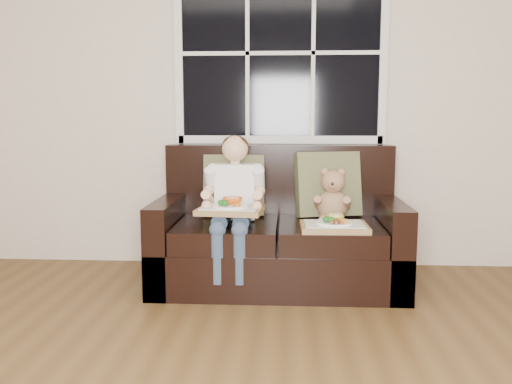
# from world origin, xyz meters

# --- Properties ---
(window_back) EXTENTS (1.62, 0.04, 1.37)m
(window_back) POSITION_xyz_m (0.34, 2.48, 1.65)
(window_back) COLOR black
(window_back) RESTS_ON room_walls
(loveseat) EXTENTS (1.70, 0.92, 0.96)m
(loveseat) POSITION_xyz_m (0.34, 2.02, 0.31)
(loveseat) COLOR black
(loveseat) RESTS_ON ground
(pillow_left) EXTENTS (0.45, 0.21, 0.45)m
(pillow_left) POSITION_xyz_m (0.01, 2.17, 0.67)
(pillow_left) COLOR olive
(pillow_left) RESTS_ON loveseat
(pillow_right) EXTENTS (0.50, 0.31, 0.48)m
(pillow_right) POSITION_xyz_m (0.70, 2.17, 0.68)
(pillow_right) COLOR olive
(pillow_right) RESTS_ON loveseat
(child) EXTENTS (0.40, 0.60, 0.91)m
(child) POSITION_xyz_m (0.04, 1.90, 0.65)
(child) COLOR white
(child) RESTS_ON loveseat
(teddy_bear) EXTENTS (0.24, 0.30, 0.38)m
(teddy_bear) POSITION_xyz_m (0.72, 2.02, 0.60)
(teddy_bear) COLOR tan
(teddy_bear) RESTS_ON loveseat
(tray_left) EXTENTS (0.45, 0.36, 0.10)m
(tray_left) POSITION_xyz_m (0.03, 1.74, 0.58)
(tray_left) COLOR #9D7947
(tray_left) RESTS_ON child
(tray_right) EXTENTS (0.44, 0.34, 0.10)m
(tray_right) POSITION_xyz_m (0.71, 1.69, 0.48)
(tray_right) COLOR #9D7947
(tray_right) RESTS_ON loveseat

